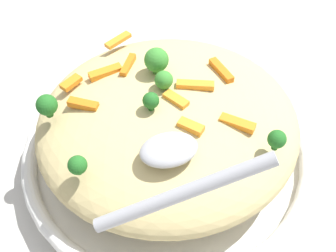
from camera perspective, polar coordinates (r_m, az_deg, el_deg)
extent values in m
plane|color=beige|center=(0.54, 0.00, -4.87)|extent=(2.40, 2.40, 0.00)
cylinder|color=white|center=(0.53, 0.00, -4.18)|extent=(0.32, 0.32, 0.02)
torus|color=white|center=(0.51, 0.00, -2.87)|extent=(0.35, 0.35, 0.02)
torus|color=black|center=(0.51, 0.00, -2.63)|extent=(0.34, 0.34, 0.00)
ellipsoid|color=#D1BA7A|center=(0.48, 0.00, 0.50)|extent=(0.30, 0.29, 0.08)
cube|color=orange|center=(0.49, -5.40, 8.12)|extent=(0.03, 0.03, 0.01)
cube|color=orange|center=(0.46, -11.35, 2.88)|extent=(0.03, 0.03, 0.01)
cube|color=orange|center=(0.53, -6.72, 11.41)|extent=(0.04, 0.03, 0.01)
cube|color=orange|center=(0.44, 1.07, 3.52)|extent=(0.02, 0.03, 0.01)
cube|color=orange|center=(0.44, 9.31, 0.38)|extent=(0.03, 0.03, 0.01)
cube|color=orange|center=(0.48, -12.91, 5.72)|extent=(0.03, 0.02, 0.01)
cube|color=orange|center=(0.49, 7.17, 7.44)|extent=(0.02, 0.04, 0.01)
cube|color=orange|center=(0.46, 3.68, 5.52)|extent=(0.04, 0.02, 0.01)
cube|color=orange|center=(0.42, 3.08, -0.10)|extent=(0.03, 0.03, 0.01)
cube|color=orange|center=(0.49, -8.41, 7.18)|extent=(0.04, 0.02, 0.01)
cylinder|color=#205B1C|center=(0.46, -15.69, 1.73)|extent=(0.01, 0.01, 0.01)
sphere|color=#236B23|center=(0.45, -15.99, 2.74)|extent=(0.02, 0.02, 0.02)
cylinder|color=#377928|center=(0.46, -0.79, 5.28)|extent=(0.01, 0.01, 0.01)
sphere|color=#3D8E33|center=(0.45, -0.80, 6.17)|extent=(0.02, 0.02, 0.02)
cylinder|color=#377928|center=(0.48, -1.82, 7.55)|extent=(0.01, 0.01, 0.01)
sphere|color=#3D8E33|center=(0.47, -1.86, 8.83)|extent=(0.03, 0.03, 0.03)
cylinder|color=#205B1C|center=(0.40, -11.88, -5.92)|extent=(0.01, 0.01, 0.01)
sphere|color=#236B23|center=(0.40, -12.08, -5.17)|extent=(0.02, 0.02, 0.02)
cylinder|color=#205B1C|center=(0.42, 14.19, -2.60)|extent=(0.01, 0.01, 0.01)
sphere|color=#236B23|center=(0.42, 14.45, -1.72)|extent=(0.02, 0.02, 0.02)
cylinder|color=#205B1C|center=(0.44, -2.28, 2.55)|extent=(0.01, 0.01, 0.01)
sphere|color=#236B23|center=(0.43, -2.32, 3.45)|extent=(0.02, 0.02, 0.02)
ellipsoid|color=#B7B7BC|center=(0.40, 0.11, -3.18)|extent=(0.06, 0.04, 0.02)
cylinder|color=#B7B7BC|center=(0.33, 1.87, -9.09)|extent=(0.14, 0.03, 0.08)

